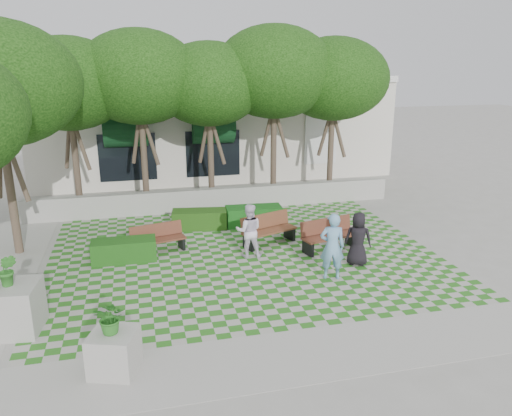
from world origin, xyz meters
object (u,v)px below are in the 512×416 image
object	(u,v)px
hedge_midright	(254,216)
person_dark	(358,239)
bench_west	(158,239)
bench_east	(329,235)
planter_back	(13,306)
person_blue	(332,246)
bench_mid	(268,230)
hedge_west	(124,250)
hedge_midleft	(200,219)
person_white	(249,231)
planter_front	(113,343)

from	to	relation	value
hedge_midright	person_dark	size ratio (longest dim) A/B	1.25
bench_west	bench_east	bearing A→B (deg)	-25.21
planter_back	bench_east	bearing A→B (deg)	18.93
person_blue	person_dark	world-z (taller)	person_blue
bench_mid	person_blue	size ratio (longest dim) A/B	1.04
person_blue	person_dark	distance (m)	1.36
bench_mid	hedge_midright	xyz separation A→B (m)	(-0.02, 2.00, -0.12)
person_dark	hedge_west	bearing A→B (deg)	10.06
hedge_midleft	person_dark	distance (m)	6.15
planter_back	person_blue	distance (m)	8.18
bench_west	hedge_midright	world-z (taller)	bench_west
hedge_midleft	person_white	distance (m)	3.31
bench_west	person_white	bearing A→B (deg)	-34.71
bench_mid	person_dark	bearing A→B (deg)	-68.40
bench_east	hedge_midleft	distance (m)	4.93
bench_east	person_white	distance (m)	2.69
bench_mid	hedge_midleft	xyz separation A→B (m)	(-2.03, 2.12, -0.14)
planter_front	person_white	distance (m)	6.58
hedge_midright	person_blue	size ratio (longest dim) A/B	1.07
bench_east	hedge_midleft	world-z (taller)	bench_east
planter_front	planter_back	world-z (taller)	planter_back
bench_mid	hedge_west	world-z (taller)	bench_mid
planter_back	hedge_midleft	bearing A→B (deg)	50.59
hedge_midleft	person_dark	xyz separation A→B (m)	(4.18, -4.48, 0.48)
person_blue	hedge_midright	bearing A→B (deg)	-63.79
bench_west	hedge_west	bearing A→B (deg)	-168.62
bench_mid	person_dark	size ratio (longest dim) A/B	1.23
hedge_midleft	planter_back	distance (m)	7.99
bench_east	bench_west	bearing A→B (deg)	154.61
hedge_midright	person_dark	bearing A→B (deg)	-63.60
bench_east	person_blue	distance (m)	2.28
bench_west	person_dark	bearing A→B (deg)	-36.72
planter_front	planter_back	bearing A→B (deg)	136.37
bench_east	hedge_midright	distance (m)	3.50
hedge_midright	bench_east	bearing A→B (deg)	-59.08
person_white	hedge_midleft	bearing A→B (deg)	-58.49
hedge_west	person_dark	bearing A→B (deg)	-16.25
hedge_west	person_dark	world-z (taller)	person_dark
bench_west	planter_back	size ratio (longest dim) A/B	0.95
hedge_midright	hedge_midleft	xyz separation A→B (m)	(-2.02, 0.12, -0.02)
bench_east	person_dark	xyz separation A→B (m)	(0.37, -1.36, 0.33)
planter_front	hedge_west	bearing A→B (deg)	88.59
bench_east	bench_west	size ratio (longest dim) A/B	1.12
bench_west	person_white	distance (m)	2.99
person_white	hedge_west	bearing A→B (deg)	2.33
hedge_midright	person_blue	bearing A→B (deg)	-78.56
bench_mid	hedge_midright	distance (m)	2.01
bench_east	person_dark	size ratio (longest dim) A/B	1.23
hedge_midright	person_white	size ratio (longest dim) A/B	1.20
hedge_midleft	person_blue	world-z (taller)	person_blue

